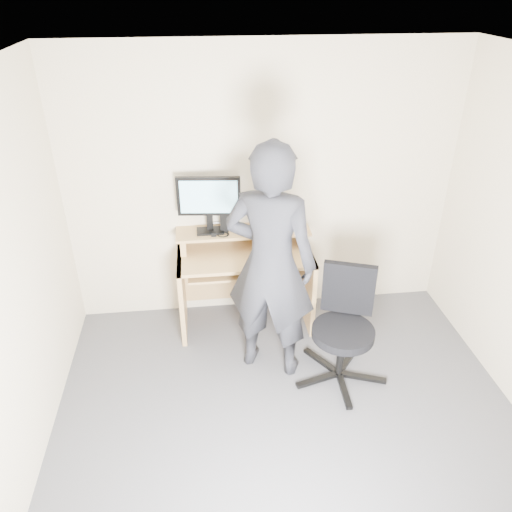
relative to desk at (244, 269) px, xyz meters
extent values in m
plane|color=#545459|center=(0.20, -1.53, -0.55)|extent=(3.50, 3.50, 0.00)
cube|color=beige|center=(0.20, 0.22, 0.70)|extent=(3.50, 0.02, 2.50)
cube|color=white|center=(0.20, -1.53, 1.95)|extent=(3.50, 3.50, 0.02)
cube|color=tan|center=(-0.58, -0.08, -0.17)|extent=(0.04, 0.60, 0.75)
cube|color=tan|center=(0.58, -0.08, -0.17)|extent=(0.04, 0.60, 0.75)
cube|color=tan|center=(0.00, -0.08, 0.19)|extent=(1.20, 0.60, 0.03)
cube|color=tan|center=(0.00, -0.16, 0.09)|extent=(1.02, 0.38, 0.02)
cube|color=tan|center=(-0.54, 0.07, 0.28)|extent=(0.05, 0.28, 0.15)
cube|color=tan|center=(0.54, 0.07, 0.28)|extent=(0.05, 0.28, 0.15)
cube|color=tan|center=(0.00, 0.07, 0.35)|extent=(1.20, 0.30, 0.02)
cube|color=tan|center=(0.00, 0.21, -0.12)|extent=(1.20, 0.03, 0.65)
cube|color=black|center=(-0.29, 0.07, 0.37)|extent=(0.24, 0.15, 0.02)
cube|color=black|center=(-0.29, 0.10, 0.46)|extent=(0.05, 0.04, 0.15)
cube|color=black|center=(-0.29, 0.07, 0.71)|extent=(0.55, 0.10, 0.35)
cube|color=#8BD1F0|center=(-0.29, 0.05, 0.71)|extent=(0.49, 0.06, 0.30)
cube|color=black|center=(-0.15, 0.11, 0.46)|extent=(0.11, 0.15, 0.20)
cylinder|color=#B0B0B4|center=(0.12, 0.08, 0.46)|extent=(0.09, 0.09, 0.19)
cube|color=black|center=(0.21, 0.05, 0.37)|extent=(0.09, 0.14, 0.01)
cube|color=black|center=(-0.27, -0.01, 0.38)|extent=(0.05, 0.04, 0.03)
torus|color=silver|center=(-0.23, 0.13, 0.37)|extent=(0.20, 0.20, 0.06)
cube|color=black|center=(0.04, -0.17, 0.12)|extent=(0.47, 0.20, 0.03)
ellipsoid|color=black|center=(0.37, -0.18, 0.22)|extent=(0.10, 0.06, 0.04)
cube|color=black|center=(0.87, -0.99, -0.51)|extent=(0.37, 0.18, 0.03)
cube|color=black|center=(0.81, -0.77, -0.51)|extent=(0.27, 0.32, 0.03)
cube|color=black|center=(0.58, -0.76, -0.51)|extent=(0.25, 0.34, 0.03)
cube|color=black|center=(0.50, -0.97, -0.51)|extent=(0.38, 0.15, 0.03)
cube|color=black|center=(0.68, -1.12, -0.51)|extent=(0.07, 0.38, 0.03)
cylinder|color=black|center=(0.69, -0.92, -0.30)|extent=(0.06, 0.06, 0.40)
cylinder|color=black|center=(0.69, -0.92, -0.08)|extent=(0.49, 0.49, 0.07)
cube|color=black|center=(0.76, -0.72, 0.19)|extent=(0.41, 0.20, 0.44)
imported|color=black|center=(0.14, -0.68, 0.43)|extent=(0.84, 0.72, 1.96)
camera|label=1|loc=(-0.36, -3.92, 2.38)|focal=35.00mm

